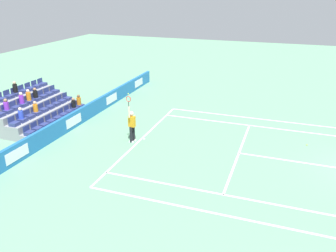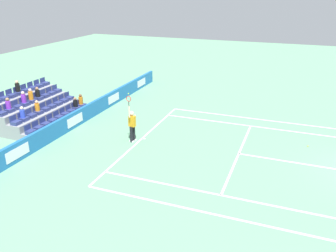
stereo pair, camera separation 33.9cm
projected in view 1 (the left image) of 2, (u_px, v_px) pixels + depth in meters
The scene contains 12 objects.
line_baseline at pixel (142, 138), 19.67m from camera, with size 10.97×0.10×0.01m, color white.
line_service at pixel (239, 153), 17.94m from camera, with size 8.23×0.10×0.01m, color white.
line_centre_service at pixel (305, 163), 16.94m from camera, with size 0.10×6.40×0.01m, color white.
line_singles_sideline_left at pixel (234, 197), 14.21m from camera, with size 0.10×11.89×0.01m, color white.
line_singles_sideline_right at pixel (257, 126), 21.39m from camera, with size 0.10×11.89×0.01m, color white.
line_doubles_sideline_left at pixel (228, 216), 13.01m from camera, with size 0.10×11.89×0.01m, color white.
line_doubles_sideline_right at pixel (259, 119), 22.59m from camera, with size 0.10×11.89×0.01m, color white.
line_centre_mark at pixel (144, 139), 19.63m from camera, with size 0.10×0.20×0.01m, color white.
sponsor_barrier at pixel (72, 121), 20.91m from camera, with size 23.80×0.22×0.99m.
tennis_player at pixel (132, 125), 18.92m from camera, with size 0.52×0.39×2.85m.
stadium_stand at pixel (32, 112), 21.77m from camera, with size 5.58×3.80×2.60m.
loose_tennis_ball at pixel (307, 145), 18.79m from camera, with size 0.07×0.07×0.07m, color #D1E533.
Camera 1 is at (16.42, -4.42, 8.00)m, focal length 37.03 mm.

